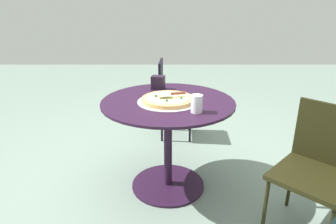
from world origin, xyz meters
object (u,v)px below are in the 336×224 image
Objects in this scene: drinking_cup at (197,104)px; napkin_dispenser at (159,83)px; pizza_server at (172,94)px; pizza_on_tray at (168,100)px; patio_chair_corner at (171,94)px; patio_chair_near at (320,163)px; patio_table at (169,127)px.

drinking_cup reaches higher than napkin_dispenser.
drinking_cup is (0.16, -0.23, 0.00)m from pizza_server.
pizza_on_tray is 1.04m from patio_chair_corner.
patio_chair_near is at bearing -24.88° from pizza_on_tray.
drinking_cup is 1.27m from patio_chair_corner.
pizza_on_tray is at bearing 131.64° from drinking_cup.
patio_chair_near reaches higher than pizza_server.
patio_chair_corner is at bearing 91.96° from napkin_dispenser.
pizza_server is 0.34m from napkin_dispenser.
patio_table is 0.98m from patio_chair_corner.
patio_chair_corner reaches higher than patio_chair_near.
pizza_on_tray is 0.35m from napkin_dispenser.
patio_chair_near is (0.95, -0.44, -0.27)m from pizza_on_tray.
patio_table is 0.42m from drinking_cup.
patio_chair_corner is (0.03, 1.01, -0.27)m from pizza_on_tray.
patio_chair_near is (0.76, -0.22, -0.31)m from drinking_cup.
patio_chair_corner is at bearing 88.79° from patio_table.
patio_chair_corner reaches higher than pizza_server.
pizza_server is at bearing 126.00° from drinking_cup.
drinking_cup reaches higher than patio_table.
patio_table is at bearing 127.69° from drinking_cup.
patio_chair_corner is (0.10, 0.67, -0.31)m from napkin_dispenser.
napkin_dispenser is at bearing 116.18° from drinking_cup.
pizza_server is 1.07m from patio_chair_near.
napkin_dispenser is at bearing 105.03° from patio_table.
pizza_server is 1.05m from patio_chair_corner.
patio_chair_near is at bearing -25.96° from pizza_server.
drinking_cup reaches higher than patio_chair_corner.
pizza_on_tray is 2.09× the size of pizza_server.
pizza_server is (0.03, -0.02, 0.27)m from patio_table.
pizza_on_tray is 0.05m from pizza_server.
pizza_on_tray is 3.79× the size of drinking_cup.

